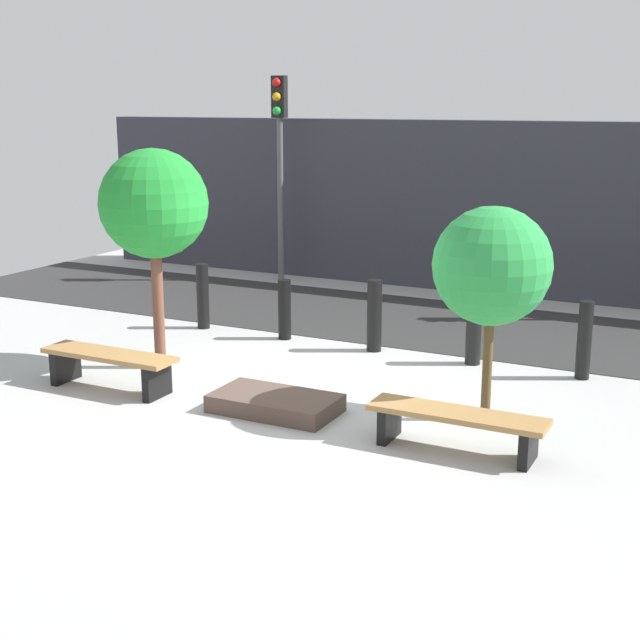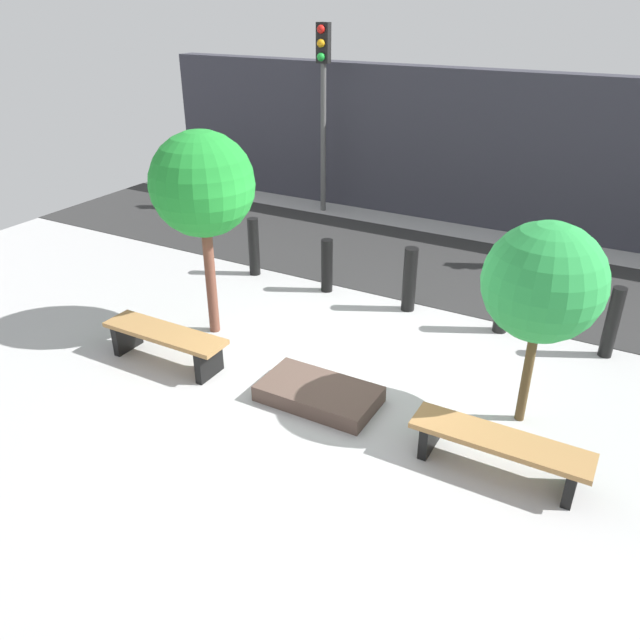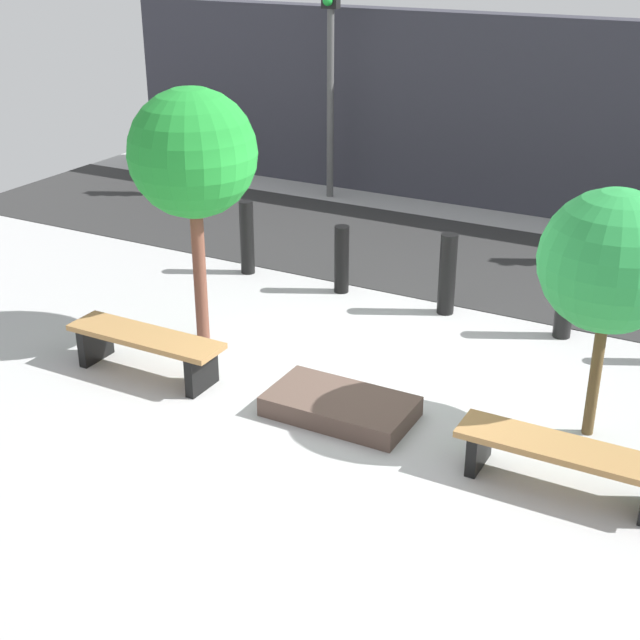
{
  "view_description": "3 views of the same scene",
  "coord_description": "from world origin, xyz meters",
  "px_view_note": "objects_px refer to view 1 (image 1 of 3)",
  "views": [
    {
      "loc": [
        4.84,
        -9.01,
        3.52
      ],
      "look_at": [
        0.45,
        -0.26,
        1.09
      ],
      "focal_mm": 50.0,
      "sensor_mm": 36.0,
      "label": 1
    },
    {
      "loc": [
        3.11,
        -6.06,
        4.44
      ],
      "look_at": [
        0.06,
        -0.6,
        1.18
      ],
      "focal_mm": 35.0,
      "sensor_mm": 36.0,
      "label": 2
    },
    {
      "loc": [
        3.48,
        -7.4,
        4.52
      ],
      "look_at": [
        -0.27,
        -0.44,
        0.95
      ],
      "focal_mm": 50.0,
      "sensor_mm": 36.0,
      "label": 3
    }
  ],
  "objects_px": {
    "tree_behind_right_bench": "(492,267)",
    "bollard_center": "(374,316)",
    "bench_right": "(457,422)",
    "traffic_light_west": "(279,142)",
    "bollard_left": "(285,310)",
    "bollard_far_right": "(584,340)",
    "planter_bed": "(275,403)",
    "tree_behind_left_bench": "(154,205)",
    "bench_left": "(109,363)",
    "bollard_far_left": "(203,296)",
    "bollard_right": "(474,329)"
  },
  "relations": [
    {
      "from": "bench_right",
      "to": "tree_behind_right_bench",
      "type": "relative_size",
      "value": 0.76
    },
    {
      "from": "bench_right",
      "to": "traffic_light_west",
      "type": "relative_size",
      "value": 0.47
    },
    {
      "from": "tree_behind_left_bench",
      "to": "planter_bed",
      "type": "bearing_deg",
      "value": -20.44
    },
    {
      "from": "planter_bed",
      "to": "tree_behind_left_bench",
      "type": "bearing_deg",
      "value": 159.56
    },
    {
      "from": "bench_left",
      "to": "bollard_far_right",
      "type": "height_order",
      "value": "bollard_far_right"
    },
    {
      "from": "planter_bed",
      "to": "bollard_far_right",
      "type": "bearing_deg",
      "value": 44.58
    },
    {
      "from": "tree_behind_right_bench",
      "to": "traffic_light_west",
      "type": "xyz_separation_m",
      "value": [
        -5.93,
        5.91,
        0.96
      ]
    },
    {
      "from": "tree_behind_left_bench",
      "to": "bollard_far_left",
      "type": "relative_size",
      "value": 2.83
    },
    {
      "from": "bollard_left",
      "to": "bollard_far_right",
      "type": "bearing_deg",
      "value": 0.0
    },
    {
      "from": "tree_behind_right_bench",
      "to": "bollard_center",
      "type": "height_order",
      "value": "tree_behind_right_bench"
    },
    {
      "from": "planter_bed",
      "to": "bollard_left",
      "type": "relative_size",
      "value": 1.59
    },
    {
      "from": "traffic_light_west",
      "to": "bollard_left",
      "type": "bearing_deg",
      "value": -60.17
    },
    {
      "from": "bench_left",
      "to": "bollard_center",
      "type": "relative_size",
      "value": 1.74
    },
    {
      "from": "planter_bed",
      "to": "bollard_right",
      "type": "height_order",
      "value": "bollard_right"
    },
    {
      "from": "bench_right",
      "to": "bollard_right",
      "type": "distance_m",
      "value": 3.19
    },
    {
      "from": "traffic_light_west",
      "to": "bollard_far_left",
      "type": "bearing_deg",
      "value": -79.04
    },
    {
      "from": "bollard_center",
      "to": "bench_right",
      "type": "bearing_deg",
      "value": -53.97
    },
    {
      "from": "bench_right",
      "to": "tree_behind_left_bench",
      "type": "bearing_deg",
      "value": 166.93
    },
    {
      "from": "bollard_left",
      "to": "bollard_far_right",
      "type": "height_order",
      "value": "bollard_far_right"
    },
    {
      "from": "tree_behind_left_bench",
      "to": "bollard_left",
      "type": "distance_m",
      "value": 2.8
    },
    {
      "from": "bench_left",
      "to": "tree_behind_right_bench",
      "type": "bearing_deg",
      "value": 13.07
    },
    {
      "from": "bollard_far_left",
      "to": "bollard_center",
      "type": "height_order",
      "value": "bollard_center"
    },
    {
      "from": "bench_right",
      "to": "traffic_light_west",
      "type": "distance_m",
      "value": 9.45
    },
    {
      "from": "bench_left",
      "to": "bollard_far_right",
      "type": "relative_size",
      "value": 1.75
    },
    {
      "from": "bench_right",
      "to": "bollard_center",
      "type": "bearing_deg",
      "value": 125.96
    },
    {
      "from": "tree_behind_right_bench",
      "to": "traffic_light_west",
      "type": "relative_size",
      "value": 0.61
    },
    {
      "from": "bollard_center",
      "to": "bollard_far_right",
      "type": "xyz_separation_m",
      "value": [
        2.93,
        0.0,
        -0.0
      ]
    },
    {
      "from": "bollard_left",
      "to": "bollard_right",
      "type": "xyz_separation_m",
      "value": [
        2.93,
        0.0,
        0.04
      ]
    },
    {
      "from": "bollard_left",
      "to": "planter_bed",
      "type": "bearing_deg",
      "value": -63.1
    },
    {
      "from": "bench_left",
      "to": "bench_right",
      "type": "height_order",
      "value": "bench_left"
    },
    {
      "from": "traffic_light_west",
      "to": "tree_behind_right_bench",
      "type": "bearing_deg",
      "value": -44.93
    },
    {
      "from": "planter_bed",
      "to": "bollard_left",
      "type": "height_order",
      "value": "bollard_left"
    },
    {
      "from": "bollard_left",
      "to": "traffic_light_west",
      "type": "xyz_separation_m",
      "value": [
        -2.21,
        3.86,
        2.27
      ]
    },
    {
      "from": "bench_left",
      "to": "tree_behind_right_bench",
      "type": "xyz_separation_m",
      "value": [
        4.49,
        1.04,
        1.41
      ]
    },
    {
      "from": "bollard_far_right",
      "to": "traffic_light_west",
      "type": "height_order",
      "value": "traffic_light_west"
    },
    {
      "from": "bench_left",
      "to": "traffic_light_west",
      "type": "bearing_deg",
      "value": 101.72
    },
    {
      "from": "planter_bed",
      "to": "tree_behind_left_bench",
      "type": "xyz_separation_m",
      "value": [
        -2.25,
        0.84,
        2.09
      ]
    },
    {
      "from": "tree_behind_left_bench",
      "to": "bollard_center",
      "type": "bearing_deg",
      "value": 42.4
    },
    {
      "from": "bollard_center",
      "to": "bollard_right",
      "type": "height_order",
      "value": "bollard_center"
    },
    {
      "from": "bollard_left",
      "to": "traffic_light_west",
      "type": "relative_size",
      "value": 0.23
    },
    {
      "from": "bench_right",
      "to": "tree_behind_left_bench",
      "type": "xyz_separation_m",
      "value": [
        -4.49,
        1.04,
        1.88
      ]
    },
    {
      "from": "bench_left",
      "to": "planter_bed",
      "type": "xyz_separation_m",
      "value": [
        2.25,
        0.2,
        -0.24
      ]
    },
    {
      "from": "planter_bed",
      "to": "tree_behind_left_bench",
      "type": "distance_m",
      "value": 3.18
    },
    {
      "from": "bollard_center",
      "to": "bollard_far_right",
      "type": "height_order",
      "value": "bollard_center"
    },
    {
      "from": "tree_behind_right_bench",
      "to": "traffic_light_west",
      "type": "distance_m",
      "value": 8.43
    },
    {
      "from": "bollard_right",
      "to": "traffic_light_west",
      "type": "relative_size",
      "value": 0.25
    },
    {
      "from": "bollard_far_right",
      "to": "tree_behind_right_bench",
      "type": "bearing_deg",
      "value": -108.46
    },
    {
      "from": "planter_bed",
      "to": "bollard_right",
      "type": "xyz_separation_m",
      "value": [
        1.47,
        2.89,
        0.4
      ]
    },
    {
      "from": "bollard_far_left",
      "to": "traffic_light_west",
      "type": "distance_m",
      "value": 4.51
    },
    {
      "from": "bollard_far_left",
      "to": "tree_behind_left_bench",
      "type": "bearing_deg",
      "value": -71.54
    }
  ]
}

